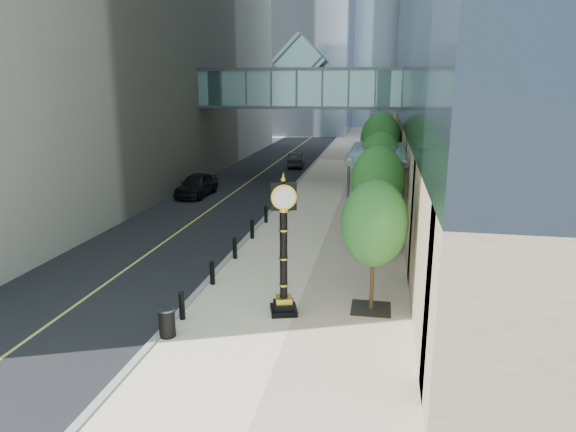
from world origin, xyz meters
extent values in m
plane|color=gray|center=(0.00, 0.00, 0.00)|extent=(320.00, 320.00, 0.00)
cube|color=black|center=(-7.00, 40.00, 0.01)|extent=(8.00, 180.00, 0.02)
cube|color=beige|center=(1.00, 40.00, 0.03)|extent=(8.00, 180.00, 0.06)
cube|color=gray|center=(-3.00, 40.00, 0.04)|extent=(0.25, 180.00, 0.07)
cube|color=#436A6B|center=(-3.00, 28.00, 7.50)|extent=(17.00, 4.00, 3.00)
cube|color=#383F44|center=(-3.00, 28.00, 6.05)|extent=(17.00, 4.20, 0.25)
cube|color=#383F44|center=(-3.00, 28.00, 8.95)|extent=(17.00, 4.20, 0.25)
cube|color=#436A6B|center=(-3.00, 28.00, 9.60)|extent=(4.24, 3.00, 4.24)
cube|color=#383F44|center=(3.50, 14.00, 4.20)|extent=(3.00, 8.00, 0.25)
cube|color=#436A6B|center=(3.50, 14.00, 4.35)|extent=(2.80, 7.80, 0.06)
cylinder|color=#383F44|center=(2.20, 10.30, 2.10)|extent=(0.12, 0.12, 4.20)
cylinder|color=#383F44|center=(2.20, 17.70, 2.10)|extent=(0.12, 0.12, 4.20)
cylinder|color=black|center=(-2.70, 1.00, 0.51)|extent=(0.20, 0.20, 0.90)
cylinder|color=black|center=(-2.70, 4.20, 0.51)|extent=(0.20, 0.20, 0.90)
cylinder|color=black|center=(-2.70, 7.40, 0.51)|extent=(0.20, 0.20, 0.90)
cylinder|color=black|center=(-2.70, 10.60, 0.51)|extent=(0.20, 0.20, 0.90)
cylinder|color=black|center=(-2.70, 13.80, 0.51)|extent=(0.20, 0.20, 0.90)
cylinder|color=black|center=(-2.70, 17.00, 0.51)|extent=(0.20, 0.20, 0.90)
cube|color=black|center=(3.60, 3.00, 0.07)|extent=(1.40, 1.40, 0.02)
cylinder|color=#44341C|center=(3.60, 3.00, 1.30)|extent=(0.14, 0.14, 2.48)
ellipsoid|color=#256525|center=(3.60, 3.00, 3.22)|extent=(2.28, 2.28, 3.03)
cube|color=black|center=(3.60, 9.50, 0.07)|extent=(1.40, 1.40, 0.02)
cylinder|color=#44341C|center=(3.60, 9.50, 1.41)|extent=(0.14, 0.14, 2.71)
ellipsoid|color=#256525|center=(3.60, 9.50, 3.50)|extent=(2.48, 2.48, 3.31)
cube|color=black|center=(3.60, 16.00, 0.07)|extent=(1.40, 1.40, 0.02)
cylinder|color=#44341C|center=(3.60, 16.00, 1.42)|extent=(0.14, 0.14, 2.72)
ellipsoid|color=#256525|center=(3.60, 16.00, 3.53)|extent=(2.50, 2.50, 3.33)
cube|color=black|center=(3.60, 22.50, 0.07)|extent=(1.40, 1.40, 0.02)
cylinder|color=#44341C|center=(3.60, 22.50, 1.62)|extent=(0.14, 0.14, 3.12)
ellipsoid|color=#256525|center=(3.60, 22.50, 4.04)|extent=(2.86, 2.86, 3.82)
cube|color=black|center=(3.60, 29.00, 0.07)|extent=(1.40, 1.40, 0.02)
cylinder|color=#44341C|center=(3.60, 29.00, 1.40)|extent=(0.14, 0.14, 2.67)
ellipsoid|color=#256525|center=(3.60, 29.00, 3.46)|extent=(2.45, 2.45, 3.26)
cube|color=black|center=(0.60, 2.11, 0.16)|extent=(1.12, 1.12, 0.20)
cube|color=black|center=(0.60, 2.11, 0.36)|extent=(0.87, 0.87, 0.20)
cube|color=gold|center=(0.60, 2.11, 0.56)|extent=(0.69, 0.69, 0.20)
cylinder|color=black|center=(0.60, 2.11, 2.22)|extent=(0.26, 0.26, 3.12)
cube|color=black|center=(0.60, 2.11, 4.24)|extent=(0.91, 0.53, 0.91)
cylinder|color=white|center=(0.60, 2.29, 4.24)|extent=(0.69, 0.23, 0.70)
cylinder|color=white|center=(0.60, 1.94, 4.24)|extent=(0.69, 0.23, 0.70)
sphere|color=gold|center=(0.60, 2.11, 4.79)|extent=(0.20, 0.20, 0.20)
cylinder|color=black|center=(-2.70, -0.24, 0.51)|extent=(0.57, 0.57, 0.90)
imported|color=#A9A69B|center=(4.42, 12.01, 0.87)|extent=(0.63, 0.45, 1.62)
imported|color=black|center=(-9.27, 20.26, 0.83)|extent=(2.06, 4.79, 1.61)
imported|color=black|center=(-4.45, 34.69, 0.71)|extent=(1.85, 4.30, 1.38)
camera|label=1|loc=(3.76, -14.14, 7.82)|focal=32.00mm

